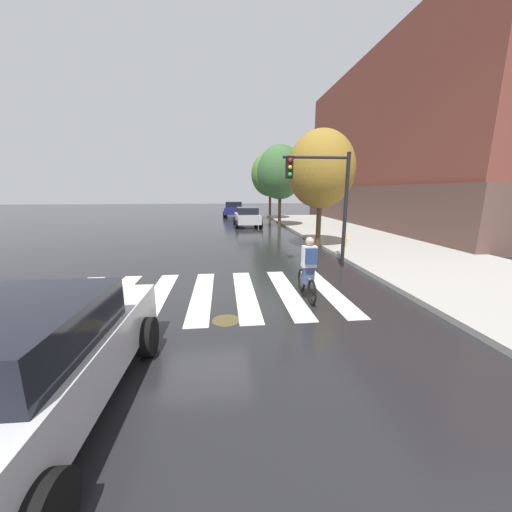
# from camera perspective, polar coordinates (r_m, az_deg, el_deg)

# --- Properties ---
(ground_plane) EXTENTS (120.00, 120.00, 0.00)m
(ground_plane) POSITION_cam_1_polar(r_m,az_deg,el_deg) (8.42, -9.94, -7.42)
(ground_plane) COLOR black
(sidewalk) EXTENTS (6.50, 50.00, 0.15)m
(sidewalk) POSITION_cam_1_polar(r_m,az_deg,el_deg) (11.71, 38.38, -3.92)
(sidewalk) COLOR #9E9B93
(sidewalk) RESTS_ON ground
(crosswalk_stripes) EXTENTS (7.82, 4.15, 0.01)m
(crosswalk_stripes) POSITION_cam_1_polar(r_m,az_deg,el_deg) (8.42, -10.43, -7.39)
(crosswalk_stripes) COLOR silver
(crosswalk_stripes) RESTS_ON ground
(manhole_cover) EXTENTS (0.64, 0.64, 0.01)m
(manhole_cover) POSITION_cam_1_polar(r_m,az_deg,el_deg) (6.78, -5.82, -12.32)
(manhole_cover) COLOR #473D1E
(manhole_cover) RESTS_ON ground
(sedan_near) EXTENTS (2.26, 4.65, 1.59)m
(sedan_near) POSITION_cam_1_polar(r_m,az_deg,el_deg) (4.64, -38.01, -16.26)
(sedan_near) COLOR #B7B7BC
(sedan_near) RESTS_ON ground
(sedan_mid) EXTENTS (2.16, 4.48, 1.54)m
(sedan_mid) POSITION_cam_1_polar(r_m,az_deg,el_deg) (24.11, -1.74, 7.67)
(sedan_mid) COLOR #B7B7BC
(sedan_mid) RESTS_ON ground
(sedan_far) EXTENTS (2.55, 4.96, 1.67)m
(sedan_far) POSITION_cam_1_polar(r_m,az_deg,el_deg) (33.32, -4.27, 9.12)
(sedan_far) COLOR navy
(sedan_far) RESTS_ON ground
(cyclist) EXTENTS (0.36, 1.71, 1.69)m
(cyclist) POSITION_cam_1_polar(r_m,az_deg,el_deg) (7.85, 10.13, -2.44)
(cyclist) COLOR black
(cyclist) RESTS_ON ground
(traffic_light_near) EXTENTS (2.47, 0.28, 4.20)m
(traffic_light_near) POSITION_cam_1_polar(r_m,az_deg,el_deg) (11.18, 13.23, 12.30)
(traffic_light_near) COLOR black
(traffic_light_near) RESTS_ON ground
(fire_hydrant) EXTENTS (0.33, 0.22, 0.78)m
(fire_hydrant) POSITION_cam_1_polar(r_m,az_deg,el_deg) (15.11, 16.73, 3.21)
(fire_hydrant) COLOR gold
(fire_hydrant) RESTS_ON sidewalk
(street_tree_near) EXTENTS (3.20, 3.20, 5.68)m
(street_tree_near) POSITION_cam_1_polar(r_m,az_deg,el_deg) (14.90, 12.53, 16.08)
(street_tree_near) COLOR #4C3823
(street_tree_near) RESTS_ON ground
(street_tree_mid) EXTENTS (3.50, 3.50, 6.23)m
(street_tree_mid) POSITION_cam_1_polar(r_m,az_deg,el_deg) (23.17, 4.73, 15.89)
(street_tree_mid) COLOR #4C3823
(street_tree_mid) RESTS_ON ground
(street_tree_far) EXTENTS (3.66, 3.66, 6.52)m
(street_tree_far) POSITION_cam_1_polar(r_m,az_deg,el_deg) (29.29, 2.80, 15.60)
(street_tree_far) COLOR #4C3823
(street_tree_far) RESTS_ON ground
(corner_building) EXTENTS (15.18, 24.78, 12.84)m
(corner_building) POSITION_cam_1_polar(r_m,az_deg,el_deg) (30.14, 32.93, 17.36)
(corner_building) COLOR brown
(corner_building) RESTS_ON ground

